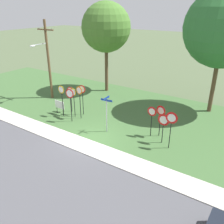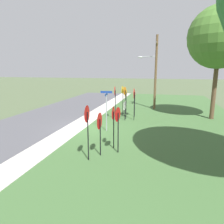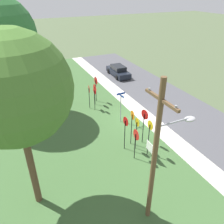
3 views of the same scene
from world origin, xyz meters
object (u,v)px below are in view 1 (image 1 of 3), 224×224
Objects in this scene: yield_sign_far_right at (171,122)px; oak_tree_left at (106,28)px; stop_sign_far_right at (62,94)px; stop_sign_near_left at (74,97)px; stop_sign_center_tall at (80,96)px; yield_sign_near_right at (163,122)px; yield_sign_far_left at (161,114)px; stop_sign_near_right at (71,94)px; stop_sign_far_left at (70,98)px; oak_tree_right at (224,28)px; utility_pole at (47,58)px; stop_sign_far_center at (82,94)px; notice_board at (60,105)px; yield_sign_near_left at (152,115)px; street_name_post at (107,111)px.

oak_tree_left is (-10.41, 7.59, 4.77)m from yield_sign_far_right.
stop_sign_far_right reaches higher than yield_sign_far_right.
stop_sign_near_left is 0.67m from stop_sign_center_tall.
yield_sign_far_left is (-0.56, 0.79, 0.17)m from yield_sign_near_right.
stop_sign_near_right is 0.89× the size of yield_sign_far_right.
stop_sign_near_left is 0.91× the size of stop_sign_far_left.
stop_sign_center_tall is 0.30× the size of oak_tree_left.
yield_sign_near_right is at bearing -100.23° from oak_tree_right.
utility_pole is at bearing -123.17° from oak_tree_left.
stop_sign_far_center reaches higher than stop_sign_near_left.
stop_sign_near_left is 2.06× the size of notice_board.
stop_sign_near_left is at bearing 14.92° from notice_board.
yield_sign_far_right reaches higher than yield_sign_near_left.
yield_sign_near_left is 9.36m from oak_tree_right.
stop_sign_far_center is 0.97× the size of stop_sign_far_right.
notice_board is (-0.52, 0.13, -1.16)m from stop_sign_far_right.
stop_sign_center_tall is 8.03m from yield_sign_far_right.
stop_sign_near_left is at bearing -175.50° from yield_sign_near_left.
stop_sign_near_left is 0.99m from stop_sign_far_left.
stop_sign_near_right is 1.28m from stop_sign_far_center.
yield_sign_near_left is 0.23× the size of oak_tree_right.
stop_sign_far_right is 1.04× the size of yield_sign_far_right.
stop_sign_far_center is 7.71m from yield_sign_near_right.
yield_sign_far_right is at bearing -29.95° from yield_sign_near_right.
stop_sign_near_right is 1.39m from notice_board.
oak_tree_right is (14.52, 5.66, 2.98)m from utility_pole.
yield_sign_far_left is 0.26× the size of oak_tree_left.
oak_tree_right is at bearing 37.07° from stop_sign_near_right.
stop_sign_far_right reaches higher than stop_sign_near_left.
stop_sign_center_tall is 1.01× the size of street_name_post.
stop_sign_far_center is 0.26× the size of oak_tree_right.
oak_tree_right is at bearing 48.89° from stop_sign_center_tall.
stop_sign_far_left reaches higher than yield_sign_near_left.
stop_sign_far_left is 1.21× the size of yield_sign_near_left.
street_name_post is 11.00m from oak_tree_left.
stop_sign_near_left is 7.49m from yield_sign_far_left.
yield_sign_near_left is at bearing -4.24° from stop_sign_far_center.
yield_sign_far_right is (1.74, -0.82, 0.27)m from yield_sign_near_left.
yield_sign_near_left is (6.28, 0.51, -0.31)m from stop_sign_center_tall.
stop_sign_near_right is 5.10m from utility_pole.
utility_pole reaches higher than stop_sign_near_left.
street_name_post is at bearing -4.94° from stop_sign_near_left.
street_name_post is 0.37× the size of utility_pole.
utility_pole is at bearing 171.69° from yield_sign_near_right.
stop_sign_far_right reaches higher than yield_sign_far_left.
oak_tree_left is (-0.81, 6.69, 5.06)m from stop_sign_near_right.
utility_pole is (-12.58, 1.20, 2.39)m from yield_sign_far_left.
oak_tree_right is at bearing 41.68° from stop_sign_far_right.
stop_sign_near_left is at bearing -76.59° from oak_tree_left.
stop_sign_center_tall is 6.31m from yield_sign_near_left.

